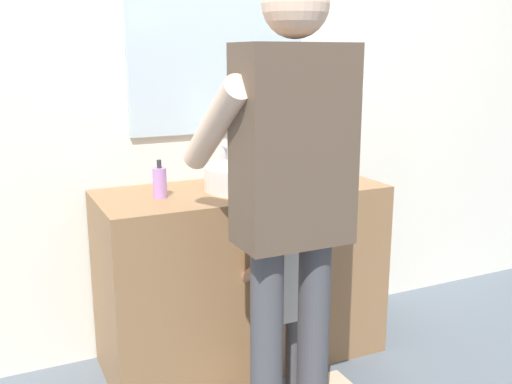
% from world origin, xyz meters
% --- Properties ---
extents(back_wall, '(4.40, 0.10, 2.70)m').
position_xyz_m(back_wall, '(0.00, 0.62, 1.35)').
color(back_wall, silver).
rests_on(back_wall, ground).
extents(vanity_cabinet, '(1.32, 0.54, 0.84)m').
position_xyz_m(vanity_cabinet, '(0.00, 0.30, 0.42)').
color(vanity_cabinet, olive).
rests_on(vanity_cabinet, ground).
extents(sink_basin, '(0.36, 0.36, 0.11)m').
position_xyz_m(sink_basin, '(0.00, 0.28, 0.90)').
color(sink_basin, silver).
rests_on(sink_basin, vanity_cabinet).
extents(faucet, '(0.18, 0.14, 0.18)m').
position_xyz_m(faucet, '(0.00, 0.50, 0.92)').
color(faucet, '#B7BABF').
rests_on(faucet, vanity_cabinet).
extents(toothbrush_cup, '(0.07, 0.07, 0.21)m').
position_xyz_m(toothbrush_cup, '(0.33, 0.30, 0.90)').
color(toothbrush_cup, '#D86666').
rests_on(toothbrush_cup, vanity_cabinet).
extents(soap_bottle, '(0.06, 0.06, 0.16)m').
position_xyz_m(soap_bottle, '(-0.39, 0.29, 0.91)').
color(soap_bottle, '#B27FC6').
rests_on(soap_bottle, vanity_cabinet).
extents(child_toddler, '(0.25, 0.25, 0.81)m').
position_xyz_m(child_toddler, '(0.00, -0.10, 0.48)').
color(child_toddler, '#47474C').
rests_on(child_toddler, ground).
extents(adult_parent, '(0.53, 0.56, 1.72)m').
position_xyz_m(adult_parent, '(-0.10, -0.34, 1.03)').
color(adult_parent, '#47474C').
rests_on(adult_parent, ground).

